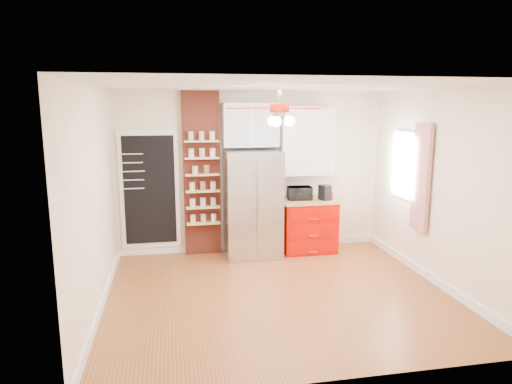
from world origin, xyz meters
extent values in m
plane|color=#974F26|center=(0.00, 0.00, 0.00)|extent=(4.50, 4.50, 0.00)
plane|color=white|center=(0.00, 0.00, 2.70)|extent=(4.50, 4.50, 0.00)
cube|color=#FFEDCD|center=(0.00, 2.00, 1.35)|extent=(4.50, 0.02, 2.70)
cube|color=#FFEDCD|center=(0.00, -2.00, 1.35)|extent=(4.50, 0.02, 2.70)
cube|color=#FFEDCD|center=(-2.25, 0.00, 1.35)|extent=(0.02, 4.00, 2.70)
cube|color=#FFEDCD|center=(2.25, 0.00, 1.35)|extent=(0.02, 4.00, 2.70)
cube|color=white|center=(-1.70, 1.97, 1.10)|extent=(0.95, 0.04, 1.95)
cube|color=black|center=(-1.70, 1.95, 1.10)|extent=(0.82, 0.02, 1.78)
cube|color=maroon|center=(-0.85, 1.92, 1.35)|extent=(0.60, 0.16, 2.70)
cube|color=#B1B1B6|center=(-0.05, 1.63, 0.88)|extent=(0.90, 0.70, 1.75)
cube|color=white|center=(-0.05, 1.82, 2.15)|extent=(0.90, 0.35, 0.70)
cube|color=#BE0700|center=(0.92, 1.68, 0.43)|extent=(0.90, 0.60, 0.86)
cube|color=#AF844C|center=(0.92, 1.68, 0.88)|extent=(0.94, 0.64, 0.04)
cube|color=white|center=(0.92, 1.85, 1.88)|extent=(0.90, 0.30, 1.15)
cube|color=white|center=(2.23, 0.90, 1.55)|extent=(0.04, 0.75, 1.05)
cube|color=red|center=(2.18, 0.35, 1.45)|extent=(0.06, 0.40, 1.55)
cylinder|color=silver|center=(0.00, 0.00, 2.55)|extent=(0.05, 0.05, 0.20)
cylinder|color=#B51B0B|center=(0.00, 0.00, 2.43)|extent=(0.24, 0.24, 0.10)
sphere|color=white|center=(0.00, 0.00, 2.27)|extent=(0.13, 0.13, 0.13)
imported|color=black|center=(0.77, 1.71, 1.01)|extent=(0.42, 0.30, 0.22)
cube|color=black|center=(1.17, 1.59, 1.03)|extent=(0.19, 0.22, 0.25)
cylinder|color=#A3090C|center=(1.27, 1.61, 0.97)|extent=(0.12, 0.12, 0.13)
cylinder|color=#C1350A|center=(1.29, 1.72, 0.98)|extent=(0.11, 0.11, 0.15)
cylinder|color=#C5B497|center=(-0.97, 1.77, 1.43)|extent=(0.10, 0.10, 0.12)
cylinder|color=olive|center=(-0.78, 1.80, 1.43)|extent=(0.10, 0.10, 0.12)
camera|label=1|loc=(-1.34, -5.56, 2.47)|focal=32.00mm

